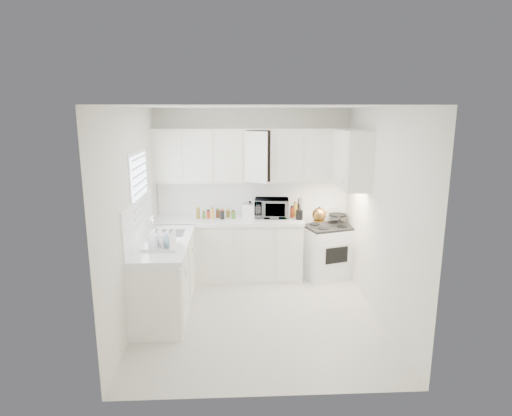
{
  "coord_description": "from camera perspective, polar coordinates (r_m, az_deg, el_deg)",
  "views": [
    {
      "loc": [
        -0.28,
        -5.03,
        2.55
      ],
      "look_at": [
        0.0,
        0.7,
        1.25
      ],
      "focal_mm": 30.04,
      "sensor_mm": 36.0,
      "label": 1
    }
  ],
  "objects": [
    {
      "name": "wall_front",
      "position": [
        3.66,
        1.78,
        -7.2
      ],
      "size": [
        3.0,
        0.0,
        3.0
      ],
      "primitive_type": "plane",
      "rotation": [
        -1.57,
        0.0,
        0.0
      ],
      "color": "silver",
      "rests_on": "ground"
    },
    {
      "name": "spice_left_5",
      "position": [
        6.55,
        -4.43,
        -0.83
      ],
      "size": [
        0.06,
        0.06,
        0.13
      ],
      "primitive_type": "cylinder",
      "color": "black",
      "rests_on": "countertop_back"
    },
    {
      "name": "rice_cooker",
      "position": [
        6.56,
        -0.8,
        -0.17
      ],
      "size": [
        0.27,
        0.27,
        0.26
      ],
      "primitive_type": null,
      "rotation": [
        0.0,
        0.0,
        0.01
      ],
      "color": "white",
      "rests_on": "countertop_back"
    },
    {
      "name": "upper_cabinets_right",
      "position": [
        6.16,
        12.46,
        2.65
      ],
      "size": [
        0.33,
        0.9,
        0.8
      ],
      "primitive_type": null,
      "color": "white",
      "rests_on": "wall_right"
    },
    {
      "name": "spice_left_0",
      "position": [
        6.66,
        -7.64,
        -0.68
      ],
      "size": [
        0.06,
        0.06,
        0.13
      ],
      "primitive_type": "cylinder",
      "color": "olive",
      "rests_on": "countertop_back"
    },
    {
      "name": "upper_cabinets_back",
      "position": [
        6.56,
        -0.32,
        3.55
      ],
      "size": [
        3.0,
        0.33,
        0.8
      ],
      "primitive_type": null,
      "color": "white",
      "rests_on": "wall_back"
    },
    {
      "name": "paper_towel",
      "position": [
        6.64,
        -0.11,
        0.02
      ],
      "size": [
        0.12,
        0.12,
        0.27
      ],
      "primitive_type": "cylinder",
      "color": "white",
      "rests_on": "countertop_back"
    },
    {
      "name": "lower_cabinets_back",
      "position": [
        6.67,
        -3.62,
        -5.61
      ],
      "size": [
        2.22,
        0.6,
        0.9
      ],
      "primitive_type": null,
      "color": "white",
      "rests_on": "floor"
    },
    {
      "name": "countertop_back",
      "position": [
        6.53,
        -3.68,
        -1.68
      ],
      "size": [
        2.24,
        0.64,
        0.05
      ],
      "primitive_type": "cube",
      "color": "white",
      "rests_on": "lower_cabinets_back"
    },
    {
      "name": "window_blinds",
      "position": [
        5.6,
        -15.13,
        2.04
      ],
      "size": [
        0.06,
        0.96,
        1.06
      ],
      "primitive_type": null,
      "color": "white",
      "rests_on": "wall_left"
    },
    {
      "name": "sink",
      "position": [
        5.85,
        -11.67,
        -2.17
      ],
      "size": [
        0.42,
        0.38,
        0.3
      ],
      "primitive_type": null,
      "color": "gray",
      "rests_on": "countertop_left"
    },
    {
      "name": "sauce_right_1",
      "position": [
        6.67,
        5.16,
        -0.33
      ],
      "size": [
        0.06,
        0.06,
        0.19
      ],
      "primitive_type": "cylinder",
      "color": "gold",
      "rests_on": "countertop_back"
    },
    {
      "name": "ceiling",
      "position": [
        5.04,
        0.4,
        13.33
      ],
      "size": [
        3.2,
        3.2,
        0.0
      ],
      "primitive_type": "plane",
      "rotation": [
        3.14,
        0.0,
        0.0
      ],
      "color": "white",
      "rests_on": "ground"
    },
    {
      "name": "lower_cabinets_left",
      "position": [
        5.71,
        -12.02,
        -9.1
      ],
      "size": [
        0.6,
        1.6,
        0.9
      ],
      "primitive_type": null,
      "color": "white",
      "rests_on": "floor"
    },
    {
      "name": "backsplash_back",
      "position": [
        6.76,
        -0.37,
        1.46
      ],
      "size": [
        2.98,
        0.02,
        0.55
      ],
      "primitive_type": "cube",
      "color": "white",
      "rests_on": "wall_back"
    },
    {
      "name": "spice_left_3",
      "position": [
        6.55,
        -5.74,
        -0.85
      ],
      "size": [
        0.06,
        0.06,
        0.13
      ],
      "primitive_type": "cylinder",
      "color": "gold",
      "rests_on": "countertop_back"
    },
    {
      "name": "floor",
      "position": [
        5.65,
        0.36,
        -14.08
      ],
      "size": [
        3.2,
        3.2,
        0.0
      ],
      "primitive_type": "plane",
      "color": "silver",
      "rests_on": "ground"
    },
    {
      "name": "spice_left_1",
      "position": [
        6.56,
        -7.05,
        -0.86
      ],
      "size": [
        0.06,
        0.06,
        0.13
      ],
      "primitive_type": "cylinder",
      "color": "#457A28",
      "rests_on": "countertop_back"
    },
    {
      "name": "wall_back",
      "position": [
        6.75,
        -0.37,
        2.1
      ],
      "size": [
        3.0,
        0.0,
        3.0
      ],
      "primitive_type": "plane",
      "rotation": [
        1.57,
        0.0,
        0.0
      ],
      "color": "silver",
      "rests_on": "ground"
    },
    {
      "name": "wall_right",
      "position": [
        5.48,
        16.24,
        -0.94
      ],
      "size": [
        0.0,
        3.2,
        3.2
      ],
      "primitive_type": "plane",
      "rotation": [
        1.57,
        0.0,
        -1.57
      ],
      "color": "silver",
      "rests_on": "ground"
    },
    {
      "name": "utensil_crock",
      "position": [
        6.47,
        5.81,
        -0.05
      ],
      "size": [
        0.14,
        0.14,
        0.35
      ],
      "primitive_type": null,
      "rotation": [
        0.0,
        0.0,
        0.25
      ],
      "color": "black",
      "rests_on": "countertop_back"
    },
    {
      "name": "dish_rack",
      "position": [
        5.22,
        -12.51,
        -4.06
      ],
      "size": [
        0.45,
        0.35,
        0.23
      ],
      "primitive_type": null,
      "rotation": [
        0.0,
        0.0,
        -0.1
      ],
      "color": "white",
      "rests_on": "countertop_left"
    },
    {
      "name": "spice_left_4",
      "position": [
        6.64,
        -5.05,
        -0.66
      ],
      "size": [
        0.06,
        0.06,
        0.13
      ],
      "primitive_type": "cylinder",
      "color": "#573218",
      "rests_on": "countertop_back"
    },
    {
      "name": "countertop_left",
      "position": [
        5.55,
        -12.14,
        -4.55
      ],
      "size": [
        0.64,
        1.62,
        0.05
      ],
      "primitive_type": "cube",
      "color": "white",
      "rests_on": "lower_cabinets_left"
    },
    {
      "name": "spice_left_2",
      "position": [
        6.64,
        -6.35,
        -0.67
      ],
      "size": [
        0.06,
        0.06,
        0.13
      ],
      "primitive_type": "cylinder",
      "color": "#C53C1A",
      "rests_on": "countertop_back"
    },
    {
      "name": "stove",
      "position": [
        6.77,
        9.5,
        -4.77
      ],
      "size": [
        0.83,
        0.74,
        1.06
      ],
      "primitive_type": null,
      "rotation": [
        0.0,
        0.0,
        0.3
      ],
      "color": "white",
      "rests_on": "floor"
    },
    {
      "name": "backsplash_left",
      "position": [
        5.53,
        -15.35,
        -1.56
      ],
      "size": [
        0.02,
        1.6,
        0.55
      ],
      "primitive_type": "cube",
      "color": "white",
      "rests_on": "wall_left"
    },
    {
      "name": "spice_left_6",
      "position": [
        6.63,
        -3.76,
        -0.64
      ],
      "size": [
        0.06,
        0.06,
        0.13
      ],
      "primitive_type": "cylinder",
      "color": "olive",
      "rests_on": "countertop_back"
    },
    {
      "name": "spice_left_7",
      "position": [
        6.54,
        -3.11,
        -0.82
      ],
      "size": [
        0.06,
        0.06,
        0.13
      ],
      "primitive_type": "cylinder",
      "color": "#457A28",
      "rests_on": "countertop_back"
    },
    {
      "name": "sauce_right_0",
      "position": [
        6.72,
        4.63,
        -0.22
      ],
      "size": [
        0.06,
        0.06,
        0.19
      ],
      "primitive_type": "cylinder",
      "color": "#C53C1A",
      "rests_on": "countertop_back"
    },
    {
      "name": "wall_left",
      "position": [
        5.33,
        -15.96,
        -1.31
      ],
      "size": [
        0.0,
        3.2,
        3.2
      ],
      "primitive_type": "plane",
      "rotation": [
        1.57,
        0.0,
        1.57
      ],
      "color": "silver",
      "rests_on": "ground"
    },
    {
      "name": "tea_kettle",
      "position": [
        6.44,
        8.41,
        -0.75
      ],
      "size": [
        0.27,
        0.23,
        0.24
      ],
      "primitive_type": null,
      "rotation": [
        0.0,
        0.0,
        0.03
      ],
      "color": "olive",
      "rests_on": "stove"
    },
    {
      "name": "frying_pan",
      "position": [
        6.84,
        10.83,
        -0.85
      ],
      "size": [
        0.34,
        0.5,
        0.04
      ],
      "primitive_type": null,
      "rotation": [
        0.0,
        0.0,
        -0.14
      ],
      "color": "black",
      "rests_on": "stove"
    },
    {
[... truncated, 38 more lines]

